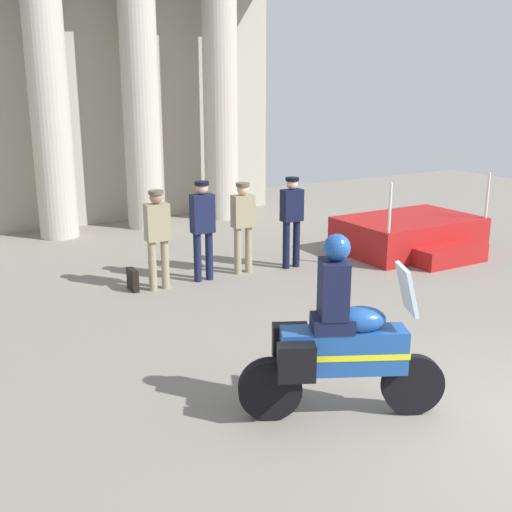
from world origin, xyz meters
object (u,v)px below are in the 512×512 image
(motorcycle_with_rider, at_px, (336,343))
(officer_in_row_3, at_px, (292,215))
(officer_in_row_0, at_px, (157,232))
(reviewing_stand, at_px, (411,236))
(briefcase_on_ground, at_px, (133,280))
(officer_in_row_1, at_px, (203,223))
(officer_in_row_2, at_px, (243,220))

(motorcycle_with_rider, bearing_deg, officer_in_row_3, 87.98)
(officer_in_row_0, bearing_deg, officer_in_row_3, -178.50)
(officer_in_row_0, relative_size, officer_in_row_3, 0.99)
(reviewing_stand, height_order, briefcase_on_ground, reviewing_stand)
(reviewing_stand, bearing_deg, officer_in_row_3, 174.05)
(reviewing_stand, relative_size, officer_in_row_3, 1.63)
(officer_in_row_0, height_order, officer_in_row_1, officer_in_row_1)
(officer_in_row_3, relative_size, motorcycle_with_rider, 0.86)
(officer_in_row_1, relative_size, briefcase_on_ground, 4.73)
(motorcycle_with_rider, bearing_deg, briefcase_on_ground, 121.11)
(officer_in_row_3, distance_m, motorcycle_with_rider, 5.38)
(officer_in_row_0, xyz_separation_m, officer_in_row_2, (1.64, 0.12, -0.01))
(officer_in_row_2, bearing_deg, officer_in_row_1, 5.78)
(officer_in_row_0, xyz_separation_m, officer_in_row_3, (2.56, -0.03, 0.01))
(officer_in_row_0, xyz_separation_m, motorcycle_with_rider, (-0.04, -4.74, -0.17))
(officer_in_row_1, relative_size, officer_in_row_2, 1.06)
(reviewing_stand, height_order, officer_in_row_3, officer_in_row_3)
(motorcycle_with_rider, bearing_deg, reviewing_stand, 66.86)
(reviewing_stand, height_order, officer_in_row_2, officer_in_row_2)
(officer_in_row_3, xyz_separation_m, briefcase_on_ground, (-2.96, 0.19, -0.80))
(officer_in_row_3, bearing_deg, officer_in_row_1, -1.01)
(reviewing_stand, distance_m, motorcycle_with_rider, 6.91)
(officer_in_row_2, distance_m, officer_in_row_3, 0.94)
(officer_in_row_2, xyz_separation_m, briefcase_on_ground, (-2.04, 0.04, -0.77))
(officer_in_row_3, bearing_deg, motorcycle_with_rider, 63.16)
(reviewing_stand, height_order, motorcycle_with_rider, motorcycle_with_rider)
(officer_in_row_1, bearing_deg, officer_in_row_0, 6.70)
(motorcycle_with_rider, relative_size, briefcase_on_ground, 5.33)
(officer_in_row_1, bearing_deg, briefcase_on_ground, -2.23)
(officer_in_row_0, xyz_separation_m, briefcase_on_ground, (-0.40, 0.16, -0.78))
(briefcase_on_ground, bearing_deg, motorcycle_with_rider, -85.81)
(officer_in_row_2, height_order, motorcycle_with_rider, motorcycle_with_rider)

